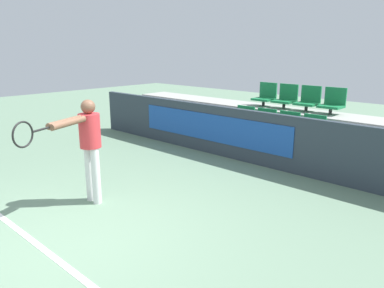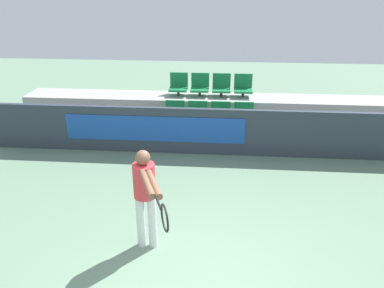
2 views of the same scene
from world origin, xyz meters
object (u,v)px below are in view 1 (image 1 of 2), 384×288
Objects in this scene: stadium_chair_1 at (264,123)px; stadium_chair_6 at (308,100)px; stadium_chair_3 at (312,131)px; stadium_chair_5 at (286,98)px; stadium_chair_7 at (333,103)px; stadium_chair_0 at (243,120)px; tennis_player at (87,141)px; stadium_chair_4 at (265,96)px; stadium_chair_2 at (287,127)px.

stadium_chair_1 is 1.00× the size of stadium_chair_6.
stadium_chair_5 reaches higher than stadium_chair_3.
stadium_chair_5 is 1.00× the size of stadium_chair_7.
stadium_chair_7 is at bearing 0.00° from stadium_chair_6.
stadium_chair_1 is 1.03m from stadium_chair_5.
stadium_chair_0 is 0.35× the size of tennis_player.
stadium_chair_4 is at bearing 180.00° from stadium_chair_7.
stadium_chair_2 is at bearing -58.42° from stadium_chair_5.
stadium_chair_6 is (0.56, 0.00, 0.00)m from stadium_chair_5.
stadium_chair_0 is at bearing 180.00° from stadium_chair_3.
stadium_chair_0 and stadium_chair_1 have the same top height.
stadium_chair_1 is at bearing -90.00° from stadium_chair_5.
stadium_chair_0 is 4.12m from tennis_player.
stadium_chair_0 is 1.00× the size of stadium_chair_5.
stadium_chair_6 is at bearing 90.00° from stadium_chair_2.
tennis_player reaches higher than stadium_chair_0.
stadium_chair_0 is 1.00× the size of stadium_chair_1.
stadium_chair_1 is 4.14m from tennis_player.
stadium_chair_1 is at bearing -58.42° from stadium_chair_4.
tennis_player reaches higher than stadium_chair_6.
stadium_chair_7 is at bearing 90.00° from stadium_chair_3.
stadium_chair_1 is 1.00× the size of stadium_chair_5.
stadium_chair_3 is at bearing 0.00° from stadium_chair_0.
stadium_chair_4 and stadium_chair_6 have the same top height.
stadium_chair_4 is at bearing 90.00° from stadium_chair_0.
stadium_chair_7 is 5.26m from tennis_player.
stadium_chair_7 reaches higher than stadium_chair_2.
stadium_chair_5 reaches higher than stadium_chair_0.
stadium_chair_4 and stadium_chair_5 have the same top height.
stadium_chair_0 is at bearing -151.53° from stadium_chair_7.
tennis_player is at bearing -107.44° from stadium_chair_7.
stadium_chair_4 is at bearing 140.88° from stadium_chair_2.
tennis_player is (-1.02, -4.11, 0.28)m from stadium_chair_2.
stadium_chair_1 is 1.00× the size of stadium_chair_3.
stadium_chair_6 is at bearing 56.57° from tennis_player.
stadium_chair_2 is 1.00× the size of stadium_chair_4.
stadium_chair_2 is 0.35× the size of tennis_player.
stadium_chair_7 is (1.12, 0.00, 0.00)m from stadium_chair_5.
stadium_chair_6 is (1.12, 0.00, 0.00)m from stadium_chair_4.
stadium_chair_5 is at bearing 62.81° from tennis_player.
stadium_chair_6 is (0.56, 0.91, 0.47)m from stadium_chair_1.
stadium_chair_6 is at bearing 58.42° from stadium_chair_1.
stadium_chair_2 is 1.52m from stadium_chair_4.
stadium_chair_7 is at bearing 50.59° from tennis_player.
tennis_player is at bearing -101.46° from stadium_chair_6.
stadium_chair_1 is 1.12m from stadium_chair_3.
stadium_chair_5 reaches higher than stadium_chair_2.
stadium_chair_0 and stadium_chair_2 have the same top height.
stadium_chair_6 reaches higher than stadium_chair_0.
stadium_chair_7 is (1.68, 0.00, 0.00)m from stadium_chair_4.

